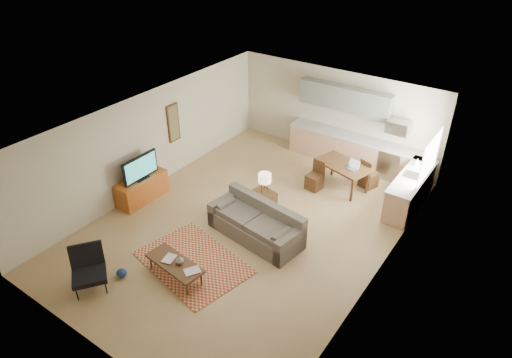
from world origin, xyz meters
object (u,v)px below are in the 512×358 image
Objects in this scene: sofa at (255,222)px; console_table at (264,203)px; coffee_table at (175,269)px; armchair at (88,271)px; tv_credenza at (142,189)px; dining_table at (342,176)px.

sofa reaches higher than console_table.
coffee_table is 1.73m from armchair.
coffee_table is 0.95× the size of tv_credenza.
console_table is (-0.35, 0.90, -0.09)m from sofa.
armchair is at bearing -61.59° from tv_credenza.
armchair reaches higher than dining_table.
tv_credenza is (-3.37, -0.41, -0.09)m from sofa.
console_table reaches higher than tv_credenza.
armchair is 3.28m from tv_credenza.
armchair is (-1.21, -1.22, 0.24)m from coffee_table.
armchair is 1.34× the size of console_table.
dining_table reaches higher than console_table.
sofa is 2.72× the size of armchair.
sofa is at bearing -86.52° from dining_table.
console_table reaches higher than coffee_table.
sofa reaches higher than coffee_table.
console_table is (1.45, 4.20, -0.11)m from armchair.
dining_table is (1.05, 2.25, 0.04)m from console_table.
tv_credenza is at bearing -165.02° from sofa.
console_table is (0.25, 2.98, 0.13)m from coffee_table.
armchair is at bearing -127.83° from coffee_table.
coffee_table is 5.38m from dining_table.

